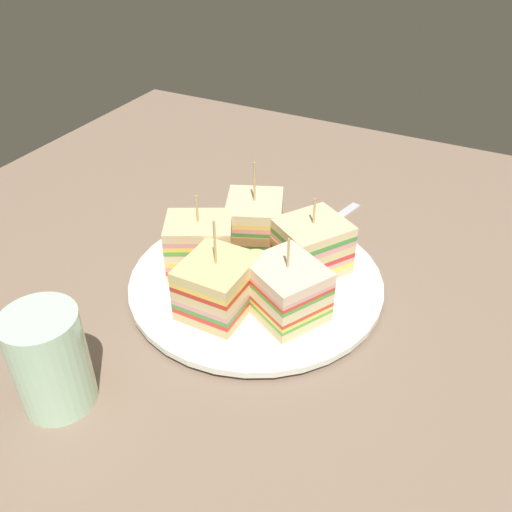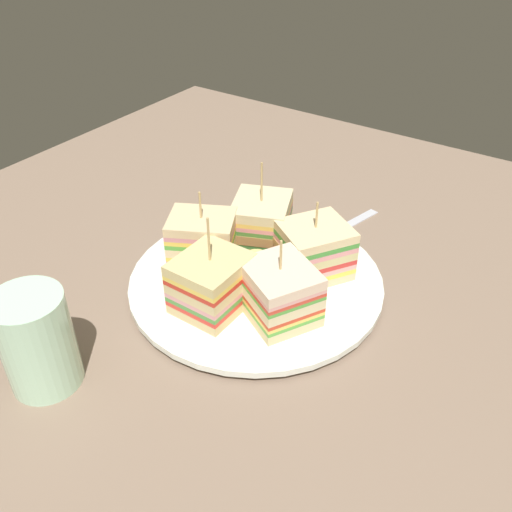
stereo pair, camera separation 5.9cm
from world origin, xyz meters
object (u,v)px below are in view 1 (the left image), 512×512
object	(u,v)px
plate	(256,281)
sandwich_wedge_4	(200,245)
sandwich_wedge_1	(286,290)
sandwich_wedge_2	(311,246)
sandwich_wedge_0	(217,286)
drinking_glass	(52,366)
chip_pile	(267,268)
sandwich_wedge_3	(255,224)
spoon	(311,233)

from	to	relation	value
plate	sandwich_wedge_4	world-z (taller)	sandwich_wedge_4
sandwich_wedge_1	sandwich_wedge_2	distance (cm)	8.27
sandwich_wedge_0	drinking_glass	size ratio (longest dim) A/B	1.11
chip_pile	plate	bearing A→B (deg)	112.96
sandwich_wedge_0	sandwich_wedge_2	xyz separation A→B (cm)	(10.93, -5.72, 0.03)
plate	chip_pile	world-z (taller)	chip_pile
plate	chip_pile	bearing A→B (deg)	-67.04
sandwich_wedge_0	drinking_glass	world-z (taller)	sandwich_wedge_0
sandwich_wedge_2	chip_pile	xyz separation A→B (cm)	(-4.08, 3.50, -1.49)
sandwich_wedge_4	chip_pile	bearing A→B (deg)	-15.03
sandwich_wedge_0	sandwich_wedge_1	bearing A→B (deg)	-66.68
plate	sandwich_wedge_3	size ratio (longest dim) A/B	2.57
plate	sandwich_wedge_1	size ratio (longest dim) A/B	3.00
sandwich_wedge_0	chip_pile	bearing A→B (deg)	-17.32
sandwich_wedge_1	drinking_glass	xyz separation A→B (cm)	(-18.32, 13.61, -0.06)
drinking_glass	sandwich_wedge_2	bearing A→B (deg)	-25.91
sandwich_wedge_0	chip_pile	size ratio (longest dim) A/B	1.54
sandwich_wedge_3	spoon	xyz separation A→B (cm)	(6.88, -4.66, -3.96)
sandwich_wedge_3	spoon	distance (cm)	9.20
sandwich_wedge_2	drinking_glass	world-z (taller)	sandwich_wedge_2
sandwich_wedge_2	spoon	world-z (taller)	sandwich_wedge_2
sandwich_wedge_2	sandwich_wedge_4	world-z (taller)	sandwich_wedge_4
sandwich_wedge_1	spoon	bearing A→B (deg)	-47.99
sandwich_wedge_2	drinking_glass	distance (cm)	29.54
sandwich_wedge_1	sandwich_wedge_3	distance (cm)	12.59
sandwich_wedge_4	spoon	xyz separation A→B (cm)	(13.73, -7.93, -4.03)
chip_pile	sandwich_wedge_0	bearing A→B (deg)	162.04
sandwich_wedge_2	spoon	xyz separation A→B (cm)	(8.01, 3.05, -3.87)
sandwich_wedge_4	drinking_glass	bearing A→B (deg)	-122.66
plate	drinking_glass	size ratio (longest dim) A/B	2.91
spoon	drinking_glass	world-z (taller)	drinking_glass
sandwich_wedge_3	sandwich_wedge_4	distance (cm)	7.59
chip_pile	sandwich_wedge_4	bearing A→B (deg)	102.34
sandwich_wedge_4	drinking_glass	size ratio (longest dim) A/B	0.97
plate	sandwich_wedge_4	size ratio (longest dim) A/B	2.99
sandwich_wedge_0	sandwich_wedge_1	world-z (taller)	sandwich_wedge_0
sandwich_wedge_4	sandwich_wedge_1	bearing A→B (deg)	-39.56
sandwich_wedge_2	sandwich_wedge_4	size ratio (longest dim) A/B	1.02
sandwich_wedge_0	sandwich_wedge_4	xyz separation A→B (cm)	(5.21, 5.26, 0.18)
sandwich_wedge_3	spoon	world-z (taller)	sandwich_wedge_3
sandwich_wedge_1	drinking_glass	world-z (taller)	sandwich_wedge_1
drinking_glass	sandwich_wedge_0	bearing A→B (deg)	-24.68
plate	drinking_glass	bearing A→B (deg)	159.34
spoon	plate	bearing A→B (deg)	7.43
sandwich_wedge_0	plate	bearing A→B (deg)	-9.26
plate	sandwich_wedge_0	world-z (taller)	sandwich_wedge_0
drinking_glass	sandwich_wedge_3	bearing A→B (deg)	-10.64
sandwich_wedge_1	drinking_glass	bearing A→B (deg)	82.40
drinking_glass	plate	bearing A→B (deg)	-20.66
sandwich_wedge_2	drinking_glass	xyz separation A→B (cm)	(-26.57, 12.91, -0.12)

